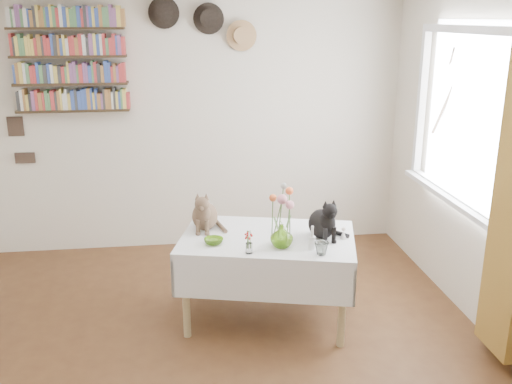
{
  "coord_description": "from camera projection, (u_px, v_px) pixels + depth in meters",
  "views": [
    {
      "loc": [
        -0.13,
        -3.21,
        2.22
      ],
      "look_at": [
        0.36,
        0.55,
        1.05
      ],
      "focal_mm": 40.0,
      "sensor_mm": 36.0,
      "label": 1
    }
  ],
  "objects": [
    {
      "name": "green_bowl",
      "position": [
        214.0,
        241.0,
        4.04
      ],
      "size": [
        0.19,
        0.19,
        0.04
      ],
      "primitive_type": "imported",
      "rotation": [
        0.0,
        0.0,
        -0.5
      ],
      "color": "#96CA3A",
      "rests_on": "dining_table"
    },
    {
      "name": "flower_vase",
      "position": [
        282.0,
        236.0,
        3.97
      ],
      "size": [
        0.21,
        0.21,
        0.17
      ],
      "primitive_type": "imported",
      "rotation": [
        0.0,
        0.0,
        -0.45
      ],
      "color": "#96CA3A",
      "rests_on": "dining_table"
    },
    {
      "name": "room",
      "position": [
        207.0,
        189.0,
        3.34
      ],
      "size": [
        4.08,
        4.58,
        2.58
      ],
      "color": "brown",
      "rests_on": "ground"
    },
    {
      "name": "window",
      "position": [
        461.0,
        130.0,
        4.3
      ],
      "size": [
        0.12,
        1.52,
        1.32
      ],
      "color": "white",
      "rests_on": "room"
    },
    {
      "name": "tabby_cat",
      "position": [
        205.0,
        209.0,
        4.29
      ],
      "size": [
        0.26,
        0.31,
        0.32
      ],
      "primitive_type": null,
      "rotation": [
        0.0,
        0.0,
        -0.2
      ],
      "color": "brown",
      "rests_on": "dining_table"
    },
    {
      "name": "black_cat",
      "position": [
        322.0,
        216.0,
        4.12
      ],
      "size": [
        0.27,
        0.31,
        0.32
      ],
      "primitive_type": null,
      "rotation": [
        0.0,
        0.0,
        0.22
      ],
      "color": "black",
      "rests_on": "dining_table"
    },
    {
      "name": "wall_art_plaques",
      "position": [
        19.0,
        140.0,
        5.29
      ],
      "size": [
        0.21,
        0.02,
        0.44
      ],
      "color": "#38281E",
      "rests_on": "room"
    },
    {
      "name": "dining_table",
      "position": [
        268.0,
        257.0,
        4.23
      ],
      "size": [
        1.42,
        1.09,
        0.67
      ],
      "color": "white",
      "rests_on": "room"
    },
    {
      "name": "berry_jar",
      "position": [
        249.0,
        242.0,
        3.86
      ],
      "size": [
        0.05,
        0.05,
        0.18
      ],
      "color": "white",
      "rests_on": "dining_table"
    },
    {
      "name": "flower_bouquet",
      "position": [
        282.0,
        200.0,
        3.9
      ],
      "size": [
        0.17,
        0.12,
        0.39
      ],
      "color": "#4C7233",
      "rests_on": "flower_vase"
    },
    {
      "name": "drinking_glass",
      "position": [
        321.0,
        248.0,
        3.85
      ],
      "size": [
        0.11,
        0.11,
        0.09
      ],
      "primitive_type": "imported",
      "rotation": [
        0.0,
        0.0,
        0.14
      ],
      "color": "white",
      "rests_on": "dining_table"
    },
    {
      "name": "porcelain_figurine",
      "position": [
        343.0,
        234.0,
        4.12
      ],
      "size": [
        0.05,
        0.05,
        0.09
      ],
      "color": "white",
      "rests_on": "dining_table"
    },
    {
      "name": "candlestick",
      "position": [
        312.0,
        242.0,
        3.93
      ],
      "size": [
        0.05,
        0.05,
        0.17
      ],
      "color": "white",
      "rests_on": "dining_table"
    },
    {
      "name": "wall_hats",
      "position": [
        205.0,
        22.0,
        5.16
      ],
      "size": [
        0.98,
        0.09,
        0.48
      ],
      "color": "black",
      "rests_on": "room"
    },
    {
      "name": "bookshelf_unit",
      "position": [
        69.0,
        61.0,
        5.07
      ],
      "size": [
        1.0,
        0.16,
        0.91
      ],
      "color": "#302213",
      "rests_on": "room"
    }
  ]
}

